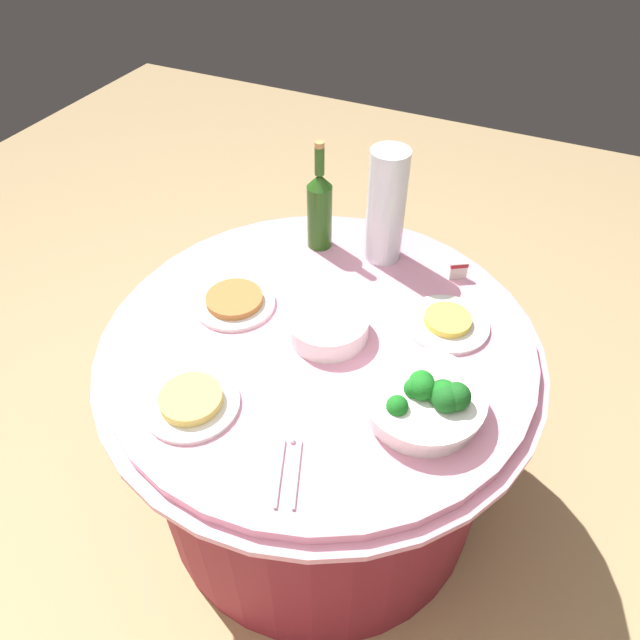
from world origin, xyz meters
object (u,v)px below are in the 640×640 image
decorative_fruit_vase (386,209)px  food_plate_noodles (191,402)px  serving_tongs (289,470)px  food_plate_peanuts (235,301)px  wine_bottle (320,208)px  plate_stack (328,325)px  broccoli_bowl (426,399)px  food_plate_fried_egg (447,322)px  label_placard_front (459,270)px

decorative_fruit_vase → food_plate_noodles: size_ratio=1.55×
serving_tongs → food_plate_peanuts: size_ratio=0.75×
food_plate_noodles → wine_bottle: bearing=-90.1°
decorative_fruit_vase → food_plate_peanuts: decorative_fruit_vase is taller
decorative_fruit_vase → food_plate_noodles: (0.19, 0.72, -0.15)m
plate_stack → broccoli_bowl: bearing=155.6°
food_plate_noodles → food_plate_fried_egg: bearing=-132.1°
food_plate_noodles → label_placard_front: size_ratio=4.00×
broccoli_bowl → serving_tongs: 0.34m
plate_stack → food_plate_noodles: plate_stack is taller
serving_tongs → food_plate_fried_egg: food_plate_fried_egg is taller
wine_bottle → food_plate_peanuts: 0.38m
decorative_fruit_vase → serving_tongs: bearing=96.3°
food_plate_peanuts → food_plate_fried_egg: bearing=-163.3°
wine_bottle → serving_tongs: bearing=110.4°
plate_stack → decorative_fruit_vase: (-0.01, -0.37, 0.13)m
wine_bottle → broccoli_bowl: bearing=135.1°
plate_stack → decorative_fruit_vase: decorative_fruit_vase is taller
broccoli_bowl → plate_stack: 0.33m
decorative_fruit_vase → wine_bottle: bearing=8.3°
plate_stack → food_plate_fried_egg: size_ratio=0.95×
broccoli_bowl → food_plate_noodles: broccoli_bowl is taller
food_plate_peanuts → food_plate_fried_egg: (-0.54, -0.16, -0.00)m
label_placard_front → serving_tongs: bearing=79.1°
decorative_fruit_vase → label_placard_front: 0.27m
broccoli_bowl → plate_stack: (0.30, -0.14, -0.01)m
plate_stack → wine_bottle: (0.18, -0.35, 0.10)m
food_plate_noodles → serving_tongs: bearing=167.8°
serving_tongs → food_plate_noodles: bearing=-12.2°
wine_bottle → decorative_fruit_vase: 0.20m
serving_tongs → food_plate_noodles: 0.29m
wine_bottle → serving_tongs: 0.81m
label_placard_front → food_plate_noodles: bearing=58.8°
food_plate_noodles → label_placard_front: 0.83m
broccoli_bowl → food_plate_fried_egg: broccoli_bowl is taller
broccoli_bowl → food_plate_peanuts: (0.58, -0.13, -0.03)m
plate_stack → label_placard_front: bearing=-123.9°
food_plate_fried_egg → plate_stack: bearing=30.7°
broccoli_bowl → plate_stack: broccoli_bowl is taller
food_plate_peanuts → food_plate_fried_egg: same height
decorative_fruit_vase → serving_tongs: size_ratio=2.06×
wine_bottle → food_plate_fried_egg: 0.50m
broccoli_bowl → serving_tongs: bearing=52.2°
plate_stack → food_plate_noodles: (0.18, 0.34, -0.02)m
food_plate_noodles → food_plate_fried_egg: 0.68m
wine_bottle → food_plate_noodles: wine_bottle is taller
broccoli_bowl → label_placard_front: (0.06, -0.50, -0.01)m
broccoli_bowl → food_plate_noodles: size_ratio=1.27×
plate_stack → wine_bottle: bearing=-62.0°
plate_stack → food_plate_fried_egg: bearing=-149.3°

